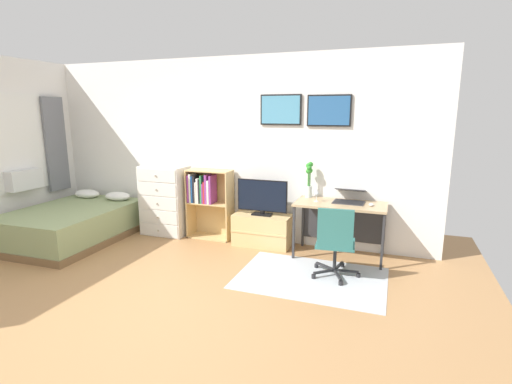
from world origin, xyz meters
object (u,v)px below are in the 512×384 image
television (262,198)px  office_chair (335,241)px  dresser (165,200)px  desk (341,212)px  bookshelf (207,197)px  laptop (350,197)px  computer_mouse (371,205)px  wine_glass (317,192)px  bamboo_vase (309,178)px  bed (73,224)px  tv_stand (262,230)px

television → office_chair: television is taller
dresser → desk: bearing=0.0°
dresser → bookshelf: size_ratio=1.03×
laptop → computer_mouse: (0.29, -0.15, -0.05)m
computer_mouse → wine_glass: wine_glass is taller
dresser → computer_mouse: bearing=-1.7°
dresser → desk: 2.73m
television → bamboo_vase: size_ratio=1.49×
bed → bamboo_vase: bamboo_vase is taller
dresser → tv_stand: (1.62, 0.01, -0.31)m
desk → laptop: size_ratio=2.64×
tv_stand → wine_glass: wine_glass is taller
computer_mouse → desk: bearing=166.6°
office_chair → wine_glass: (-0.37, 0.68, 0.42)m
laptop → bed: bearing=-166.4°
office_chair → bed: bearing=174.0°
television → tv_stand: bearing=90.0°
bookshelf → bamboo_vase: 1.60m
dresser → bookshelf: dresser is taller
wine_glass → television: bearing=173.4°
television → laptop: television is taller
bed → desk: size_ratio=1.68×
bookshelf → tv_stand: bearing=-2.9°
bed → computer_mouse: 4.35m
office_chair → television: bearing=140.8°
dresser → desk: dresser is taller
desk → laptop: 0.23m
tv_stand → office_chair: bearing=-34.5°
desk → bookshelf: bearing=178.3°
wine_glass → bookshelf: bearing=174.6°
bed → tv_stand: (2.78, 0.76, -0.02)m
television → bamboo_vase: 0.72m
bamboo_vase → dresser: bearing=-176.7°
dresser → wine_glass: size_ratio=6.04×
television → office_chair: (1.16, -0.77, -0.25)m
bookshelf → laptop: size_ratio=2.38×
desk → tv_stand: bearing=179.2°
office_chair → bamboo_vase: bearing=114.2°
laptop → computer_mouse: size_ratio=4.27×
bed → wine_glass: size_ratio=10.92×
laptop → wine_glass: 0.45m
television → wine_glass: television is taller
bed → bamboo_vase: 3.61m
bookshelf → bamboo_vase: bearing=2.6°
bamboo_vase → tv_stand: bearing=-169.6°
bamboo_vase → computer_mouse: bearing=-14.6°
office_chair → computer_mouse: 0.82m
desk → computer_mouse: bearing=-13.4°
dresser → tv_stand: size_ratio=1.31×
bookshelf → desk: bookshelf is taller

